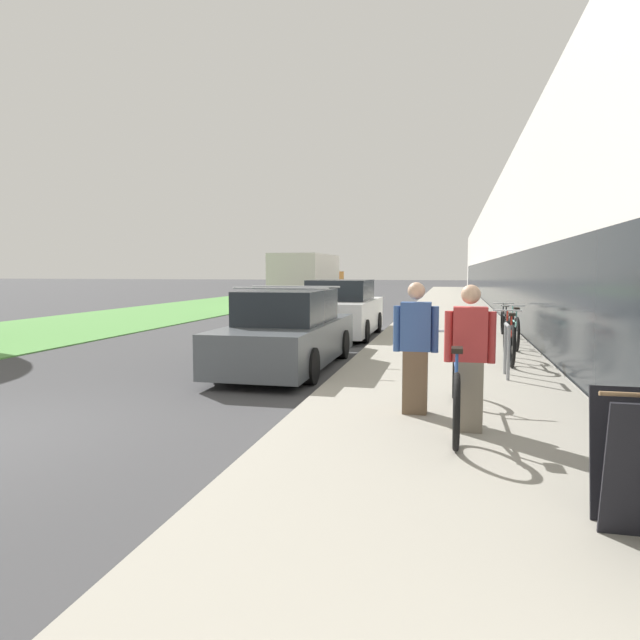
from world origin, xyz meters
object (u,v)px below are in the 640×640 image
cruiser_bike_farthest (505,323)px  moving_truck (309,280)px  cruiser_bike_nearest (509,341)px  cruiser_bike_middle (514,331)px  vintage_roadster_curbside (341,311)px  bike_rack_hoop (507,345)px  parked_sedan_curbside (288,333)px  tandem_bicycle (456,386)px  person_bystander (416,348)px  person_rider (469,358)px

cruiser_bike_farthest → moving_truck: (-8.45, 13.25, 0.83)m
cruiser_bike_nearest → cruiser_bike_middle: bearing=81.8°
cruiser_bike_middle → vintage_roadster_curbside: size_ratio=0.41×
bike_rack_hoop → parked_sedan_curbside: (-3.82, 0.88, -0.00)m
cruiser_bike_middle → cruiser_bike_nearest: bearing=-98.2°
tandem_bicycle → cruiser_bike_farthest: 8.76m
tandem_bicycle → vintage_roadster_curbside: size_ratio=0.68×
moving_truck → cruiser_bike_farthest: bearing=-57.5°
cruiser_bike_farthest → parked_sedan_curbside: parked_sedan_curbside is taller
tandem_bicycle → bike_rack_hoop: 2.98m
person_bystander → cruiser_bike_middle: (1.74, 6.18, -0.39)m
tandem_bicycle → cruiser_bike_nearest: cruiser_bike_nearest is taller
person_bystander → vintage_roadster_curbside: 9.21m
person_rider → cruiser_bike_middle: person_rider is taller
vintage_roadster_curbside → moving_truck: (-4.15, 12.84, 0.62)m
cruiser_bike_nearest → cruiser_bike_farthest: bearing=86.1°
person_bystander → tandem_bicycle: bearing=-27.7°
cruiser_bike_farthest → vintage_roadster_curbside: vintage_roadster_curbside is taller
parked_sedan_curbside → moving_truck: moving_truck is taller
tandem_bicycle → parked_sedan_curbside: size_ratio=0.63×
bike_rack_hoop → moving_truck: (-7.99, 19.05, 0.68)m
tandem_bicycle → moving_truck: (-7.18, 21.91, 0.80)m
tandem_bicycle → person_rider: size_ratio=1.91×
cruiser_bike_nearest → cruiser_bike_farthest: 4.35m
cruiser_bike_nearest → moving_truck: size_ratio=0.24×
bike_rack_hoop → parked_sedan_curbside: bearing=167.0°
cruiser_bike_farthest → cruiser_bike_nearest: bearing=-93.9°
parked_sedan_curbside → person_rider: bearing=-52.7°
bike_rack_hoop → cruiser_bike_middle: cruiser_bike_middle is taller
cruiser_bike_middle → person_bystander: bearing=-105.7°
cruiser_bike_middle → cruiser_bike_farthest: size_ratio=1.00×
tandem_bicycle → cruiser_bike_middle: 6.55m
person_bystander → parked_sedan_curbside: (-2.56, 3.51, -0.26)m
person_rider → cruiser_bike_farthest: person_rider is taller
cruiser_bike_middle → cruiser_bike_farthest: 2.24m
bike_rack_hoop → parked_sedan_curbside: size_ratio=0.18×
tandem_bicycle → cruiser_bike_middle: tandem_bicycle is taller
person_bystander → bike_rack_hoop: (1.26, 2.63, -0.26)m
cruiser_bike_middle → cruiser_bike_farthest: cruiser_bike_middle is taller
cruiser_bike_nearest → vintage_roadster_curbside: (-4.01, 4.75, 0.17)m
person_rider → person_bystander: 0.86m
parked_sedan_curbside → person_bystander: bearing=-53.9°
person_bystander → parked_sedan_curbside: person_bystander is taller
cruiser_bike_nearest → cruiser_bike_farthest: size_ratio=1.01×
tandem_bicycle → person_bystander: (-0.46, 0.24, 0.38)m
vintage_roadster_curbside → parked_sedan_curbside: bearing=-89.8°
cruiser_bike_nearest → parked_sedan_curbside: (-3.99, -0.57, 0.12)m
parked_sedan_curbside → tandem_bicycle: bearing=-51.2°
cruiser_bike_middle → vintage_roadster_curbside: bearing=148.4°
moving_truck → parked_sedan_curbside: bearing=-77.1°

